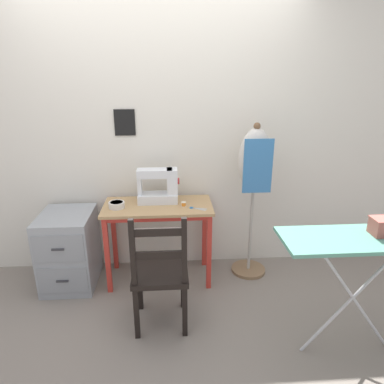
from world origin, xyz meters
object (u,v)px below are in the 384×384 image
at_px(thread_spool_near_machine, 184,204).
at_px(filing_cabinet, 69,249).
at_px(scissors, 195,208).
at_px(wooden_chair, 160,274).
at_px(dress_form, 254,171).
at_px(ironing_board, 363,244).
at_px(fabric_bowl, 117,205).
at_px(sewing_machine, 160,187).

xyz_separation_m(thread_spool_near_machine, filing_cabinet, (-1.01, 0.02, -0.41)).
height_order(scissors, thread_spool_near_machine, thread_spool_near_machine).
distance_m(wooden_chair, dress_form, 1.20).
xyz_separation_m(scissors, filing_cabinet, (-1.11, 0.08, -0.39)).
xyz_separation_m(scissors, ironing_board, (0.97, -0.86, 0.08)).
bearing_deg(ironing_board, fabric_bowl, 150.45).
bearing_deg(sewing_machine, wooden_chair, -89.96).
relative_size(fabric_bowl, thread_spool_near_machine, 3.05).
bearing_deg(dress_form, ironing_board, -66.29).
bearing_deg(filing_cabinet, thread_spool_near_machine, -1.24).
bearing_deg(ironing_board, wooden_chair, 165.22).
bearing_deg(fabric_bowl, thread_spool_near_machine, -0.42).
relative_size(wooden_chair, filing_cabinet, 1.39).
relative_size(scissors, wooden_chair, 0.16).
distance_m(sewing_machine, dress_form, 0.83).
height_order(wooden_chair, filing_cabinet, wooden_chair).
bearing_deg(dress_form, sewing_machine, 177.94).
bearing_deg(sewing_machine, ironing_board, -39.46).
bearing_deg(filing_cabinet, ironing_board, -24.40).
distance_m(scissors, ironing_board, 1.30).
xyz_separation_m(filing_cabinet, ironing_board, (2.08, -0.94, 0.48)).
distance_m(filing_cabinet, dress_form, 1.77).
xyz_separation_m(thread_spool_near_machine, ironing_board, (1.06, -0.92, 0.07)).
distance_m(fabric_bowl, wooden_chair, 0.76).
xyz_separation_m(thread_spool_near_machine, wooden_chair, (-0.20, -0.59, -0.31)).
relative_size(sewing_machine, ironing_board, 0.36).
bearing_deg(sewing_machine, thread_spool_near_machine, -30.91).
bearing_deg(ironing_board, filing_cabinet, 155.60).
bearing_deg(dress_form, wooden_chair, -140.41).
distance_m(sewing_machine, thread_spool_near_machine, 0.26).
bearing_deg(thread_spool_near_machine, ironing_board, -40.86).
relative_size(scissors, filing_cabinet, 0.22).
bearing_deg(scissors, ironing_board, -41.64).
bearing_deg(ironing_board, dress_form, 113.71).
relative_size(sewing_machine, scissors, 2.46).
distance_m(sewing_machine, ironing_board, 1.64).
bearing_deg(sewing_machine, scissors, -31.22).
bearing_deg(wooden_chair, thread_spool_near_machine, 71.36).
bearing_deg(scissors, fabric_bowl, 174.49).
relative_size(fabric_bowl, filing_cabinet, 0.20).
bearing_deg(wooden_chair, ironing_board, -14.78).
distance_m(thread_spool_near_machine, ironing_board, 1.41).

